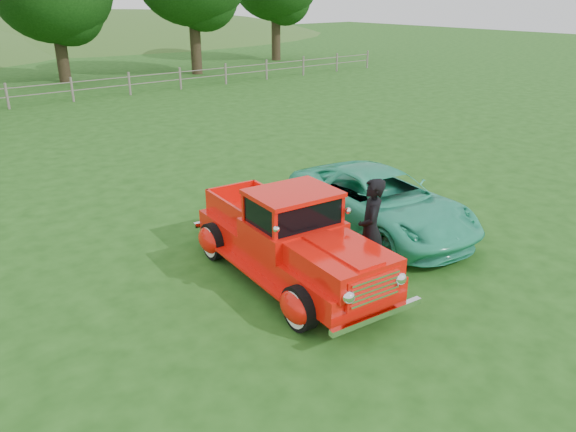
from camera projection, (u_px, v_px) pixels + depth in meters
ground at (338, 292)px, 10.23m from camera, size 140.00×140.00×0.00m
fence_line at (7, 96)px, 25.85m from camera, size 48.00×0.12×1.20m
red_pickup at (291, 240)px, 10.42m from camera, size 2.60×5.13×1.78m
teal_sedan at (380, 202)px, 12.64m from camera, size 2.93×5.19×1.37m
man at (371, 230)px, 10.38m from camera, size 0.85×0.84×1.98m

